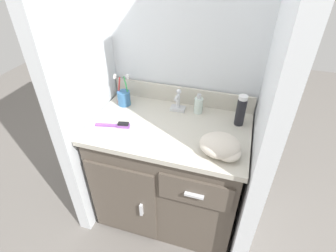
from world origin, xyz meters
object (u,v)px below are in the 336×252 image
Objects in this scene: soap_dispenser at (198,105)px; hand_towel at (222,147)px; hairbrush at (117,125)px; toothbrush_cup at (124,97)px; shaving_cream_can at (241,110)px.

hand_towel is at bearing -60.91° from soap_dispenser.
hairbrush is 0.96× the size of hand_towel.
toothbrush_cup is 1.59× the size of soap_dispenser.
soap_dispenser is 0.65× the size of hairbrush.
hairbrush is 0.60m from hand_towel.
toothbrush_cup is 0.47m from soap_dispenser.
shaving_cream_can is (0.72, -0.01, 0.04)m from toothbrush_cup.
shaving_cream_can reaches higher than soap_dispenser.
soap_dispenser is 0.26m from shaving_cream_can.
toothbrush_cup is at bearing 179.48° from shaving_cream_can.
hand_towel reaches higher than hairbrush.
soap_dispenser is at bearing 119.09° from hand_towel.
soap_dispenser is 0.71× the size of shaving_cream_can.
soap_dispenser is 0.38m from hand_towel.
soap_dispenser is 0.62× the size of hand_towel.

